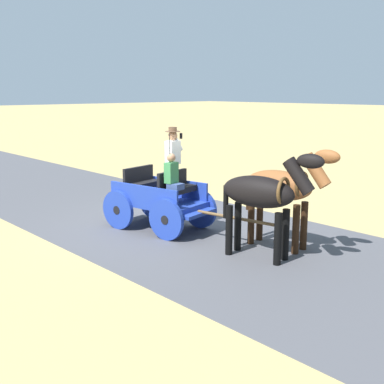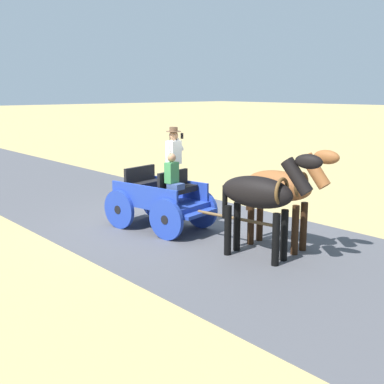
% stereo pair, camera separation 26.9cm
% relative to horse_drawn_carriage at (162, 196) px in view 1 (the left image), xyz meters
% --- Properties ---
extents(ground_plane, '(200.00, 200.00, 0.00)m').
position_rel_horse_drawn_carriage_xyz_m(ground_plane, '(-0.36, -0.42, -0.82)').
color(ground_plane, tan).
extents(road_surface, '(5.84, 160.00, 0.01)m').
position_rel_horse_drawn_carriage_xyz_m(road_surface, '(-0.36, -0.42, -0.81)').
color(road_surface, '#4C4C51').
rests_on(road_surface, ground).
extents(horse_drawn_carriage, '(1.83, 4.51, 2.50)m').
position_rel_horse_drawn_carriage_xyz_m(horse_drawn_carriage, '(0.00, 0.00, 0.00)').
color(horse_drawn_carriage, '#1E3899').
rests_on(horse_drawn_carriage, ground).
extents(horse_near_side, '(0.78, 2.15, 2.21)m').
position_rel_horse_drawn_carriage_xyz_m(horse_near_side, '(-0.97, 2.90, 0.51)').
color(horse_near_side, brown).
rests_on(horse_near_side, ground).
extents(horse_off_side, '(0.89, 2.15, 2.21)m').
position_rel_horse_drawn_carriage_xyz_m(horse_off_side, '(-0.12, 3.06, 0.51)').
color(horse_off_side, black).
rests_on(horse_off_side, ground).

